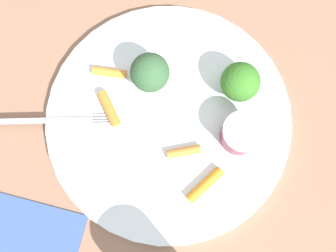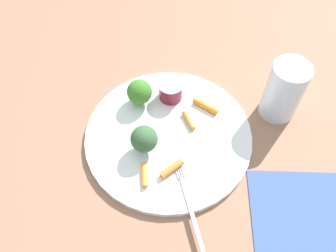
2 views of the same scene
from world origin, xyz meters
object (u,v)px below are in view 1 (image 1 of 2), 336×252
object	(u,v)px
broccoli_floret_0	(150,73)
carrot_stick_1	(109,72)
plate	(169,119)
carrot_stick_0	(184,152)
fork	(52,121)
carrot_stick_2	(205,185)
broccoli_floret_1	(240,82)
carrot_stick_3	(109,109)
sauce_cup	(241,132)

from	to	relation	value
broccoli_floret_0	carrot_stick_1	bearing A→B (deg)	94.12
plate	carrot_stick_1	size ratio (longest dim) A/B	7.20
plate	carrot_stick_0	size ratio (longest dim) A/B	7.46
fork	broccoli_floret_0	bearing A→B (deg)	-51.89
broccoli_floret_0	fork	world-z (taller)	broccoli_floret_0
carrot_stick_0	carrot_stick_2	distance (m)	0.05
broccoli_floret_0	broccoli_floret_1	distance (m)	0.10
carrot_stick_0	carrot_stick_1	distance (m)	0.13
carrot_stick_1	carrot_stick_3	size ratio (longest dim) A/B	0.94
sauce_cup	plate	bearing A→B (deg)	91.26
broccoli_floret_1	carrot_stick_3	distance (m)	0.16
sauce_cup	carrot_stick_3	world-z (taller)	sauce_cup
broccoli_floret_0	carrot_stick_1	size ratio (longest dim) A/B	1.36
plate	carrot_stick_3	world-z (taller)	carrot_stick_3
carrot_stick_0	carrot_stick_1	size ratio (longest dim) A/B	0.97
broccoli_floret_1	fork	xyz separation A→B (m)	(-0.10, 0.20, -0.03)
broccoli_floret_1	fork	bearing A→B (deg)	115.49
sauce_cup	carrot_stick_2	distance (m)	0.07
carrot_stick_0	carrot_stick_2	bearing A→B (deg)	-132.90
carrot_stick_1	fork	size ratio (longest dim) A/B	0.26
broccoli_floret_0	carrot_stick_2	size ratio (longest dim) A/B	1.09
carrot_stick_0	carrot_stick_2	xyz separation A→B (m)	(-0.03, -0.03, 0.00)
carrot_stick_0	fork	size ratio (longest dim) A/B	0.25
carrot_stick_1	carrot_stick_2	size ratio (longest dim) A/B	0.81
broccoli_floret_1	carrot_stick_3	world-z (taller)	broccoli_floret_1
plate	broccoli_floret_1	xyz separation A→B (m)	(0.06, -0.07, 0.03)
fork	carrot_stick_1	bearing A→B (deg)	-33.02
sauce_cup	broccoli_floret_1	xyz separation A→B (m)	(0.05, 0.02, 0.01)
plate	broccoli_floret_0	bearing A→B (deg)	40.56
plate	broccoli_floret_1	bearing A→B (deg)	-50.86
broccoli_floret_0	broccoli_floret_1	size ratio (longest dim) A/B	1.07
broccoli_floret_1	fork	size ratio (longest dim) A/B	0.33
sauce_cup	broccoli_floret_0	size ratio (longest dim) A/B	0.84
carrot_stick_2	fork	distance (m)	0.20
carrot_stick_3	broccoli_floret_0	bearing A→B (deg)	-38.77
carrot_stick_1	carrot_stick_3	distance (m)	0.05
carrot_stick_2	carrot_stick_3	distance (m)	0.14
sauce_cup	carrot_stick_0	size ratio (longest dim) A/B	1.18
broccoli_floret_1	carrot_stick_3	xyz separation A→B (m)	(-0.07, 0.14, -0.02)
sauce_cup	fork	distance (m)	0.22
broccoli_floret_0	sauce_cup	bearing A→B (deg)	-107.17
plate	sauce_cup	bearing A→B (deg)	-88.74
fork	carrot_stick_2	bearing A→B (deg)	-97.52
sauce_cup	carrot_stick_2	bearing A→B (deg)	160.14
carrot_stick_1	fork	bearing A→B (deg)	146.98
broccoli_floret_1	carrot_stick_3	bearing A→B (deg)	115.00
carrot_stick_0	carrot_stick_3	bearing A→B (deg)	75.38
broccoli_floret_1	carrot_stick_2	distance (m)	0.13
broccoli_floret_0	carrot_stick_0	size ratio (longest dim) A/B	1.41
carrot_stick_2	carrot_stick_0	bearing A→B (deg)	47.10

